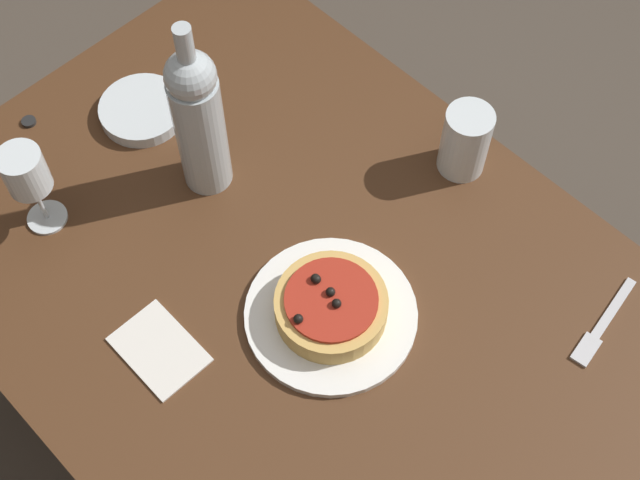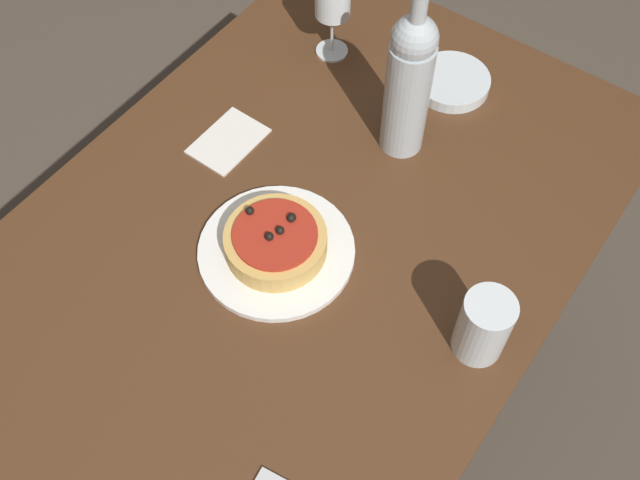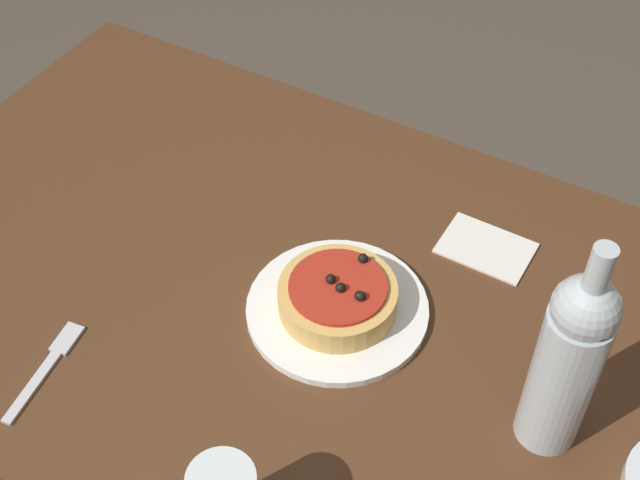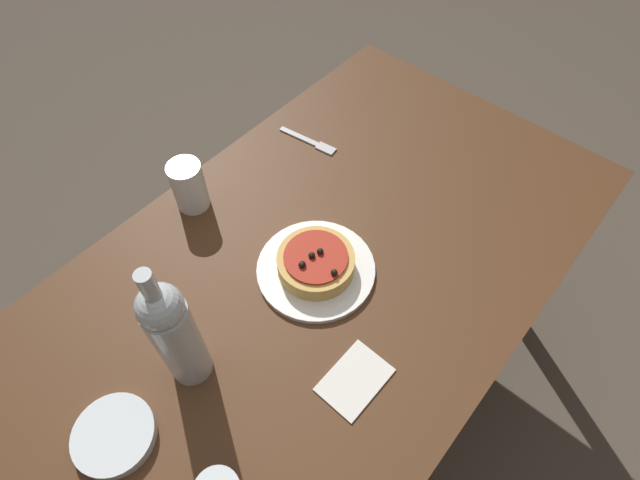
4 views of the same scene
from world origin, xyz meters
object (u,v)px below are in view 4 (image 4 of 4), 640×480
object	(u,v)px
water_cup	(189,186)
fork	(311,142)
dinner_plate	(316,269)
pizza	(316,262)
side_bowl	(114,435)
dining_table	(324,280)
wine_bottle	(174,333)

from	to	relation	value
water_cup	fork	size ratio (longest dim) A/B	0.74
fork	dinner_plate	bearing A→B (deg)	-55.21
dinner_plate	pizza	bearing A→B (deg)	-148.25
pizza	fork	xyz separation A→B (m)	(0.29, 0.27, -0.03)
water_cup	side_bowl	distance (m)	0.54
dining_table	wine_bottle	world-z (taller)	wine_bottle
dining_table	water_cup	world-z (taller)	water_cup
water_cup	side_bowl	xyz separation A→B (m)	(-0.44, -0.30, -0.05)
dining_table	side_bowl	size ratio (longest dim) A/B	9.88
dinner_plate	side_bowl	world-z (taller)	side_bowl
pizza	side_bowl	xyz separation A→B (m)	(-0.49, 0.04, -0.02)
dinner_plate	water_cup	distance (m)	0.35
dining_table	pizza	distance (m)	0.13
fork	side_bowl	bearing A→B (deg)	-81.73
dining_table	fork	xyz separation A→B (m)	(0.26, 0.26, 0.09)
dinner_plate	fork	bearing A→B (deg)	42.98
dinner_plate	pizza	world-z (taller)	pizza
pizza	water_cup	xyz separation A→B (m)	(-0.05, 0.34, 0.03)
wine_bottle	water_cup	distance (m)	0.41
side_bowl	dinner_plate	bearing A→B (deg)	-4.65
pizza	wine_bottle	xyz separation A→B (m)	(-0.31, 0.04, 0.11)
dining_table	dinner_plate	distance (m)	0.10
water_cup	fork	xyz separation A→B (m)	(0.33, -0.07, -0.06)
side_bowl	fork	bearing A→B (deg)	16.46
wine_bottle	side_bowl	distance (m)	0.22
water_cup	dining_table	bearing A→B (deg)	-76.78
dinner_plate	fork	size ratio (longest dim) A/B	1.51
dining_table	wine_bottle	xyz separation A→B (m)	(-0.35, 0.03, 0.23)
dinner_plate	pizza	size ratio (longest dim) A/B	1.55
dinner_plate	water_cup	world-z (taller)	water_cup
wine_bottle	water_cup	world-z (taller)	wine_bottle
dinner_plate	pizza	xyz separation A→B (m)	(-0.00, -0.00, 0.03)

